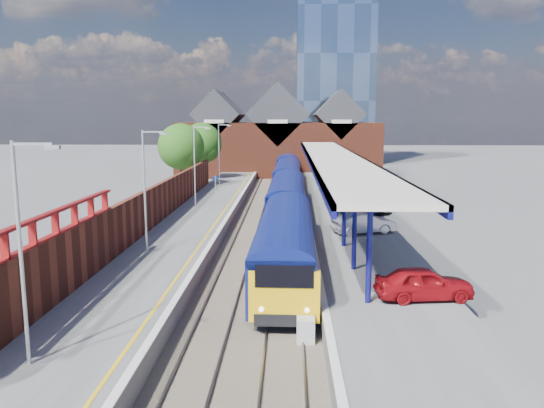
# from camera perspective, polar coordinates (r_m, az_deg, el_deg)

# --- Properties ---
(ground) EXTENTS (240.00, 240.00, 0.00)m
(ground) POSITION_cam_1_polar(r_m,az_deg,el_deg) (54.14, 0.07, 0.02)
(ground) COLOR #5B5B5E
(ground) RESTS_ON ground
(ballast_bed) EXTENTS (6.00, 76.00, 0.06)m
(ballast_bed) POSITION_cam_1_polar(r_m,az_deg,el_deg) (44.30, -0.33, -2.01)
(ballast_bed) COLOR #473D33
(ballast_bed) RESTS_ON ground
(rails) EXTENTS (4.51, 76.00, 0.14)m
(rails) POSITION_cam_1_polar(r_m,az_deg,el_deg) (44.28, -0.33, -1.89)
(rails) COLOR slate
(rails) RESTS_ON ground
(left_platform) EXTENTS (5.00, 76.00, 1.00)m
(left_platform) POSITION_cam_1_polar(r_m,az_deg,el_deg) (44.76, -7.39, -1.35)
(left_platform) COLOR #565659
(left_platform) RESTS_ON ground
(right_platform) EXTENTS (6.00, 76.00, 1.00)m
(right_platform) POSITION_cam_1_polar(r_m,az_deg,el_deg) (44.39, 7.43, -1.44)
(right_platform) COLOR #565659
(right_platform) RESTS_ON ground
(coping_left) EXTENTS (0.30, 76.00, 0.05)m
(coping_left) POSITION_cam_1_polar(r_m,az_deg,el_deg) (44.35, -4.40, -0.71)
(coping_left) COLOR silver
(coping_left) RESTS_ON left_platform
(coping_right) EXTENTS (0.30, 76.00, 0.05)m
(coping_right) POSITION_cam_1_polar(r_m,az_deg,el_deg) (44.11, 3.76, -0.76)
(coping_right) COLOR silver
(coping_right) RESTS_ON right_platform
(yellow_line) EXTENTS (0.14, 76.00, 0.01)m
(yellow_line) POSITION_cam_1_polar(r_m,az_deg,el_deg) (44.42, -5.17, -0.73)
(yellow_line) COLOR yellow
(yellow_line) RESTS_ON left_platform
(train) EXTENTS (3.09, 65.94, 3.45)m
(train) POSITION_cam_1_polar(r_m,az_deg,el_deg) (53.16, 1.66, 2.15)
(train) COLOR navy
(train) RESTS_ON ground
(canopy) EXTENTS (4.50, 52.00, 4.48)m
(canopy) POSITION_cam_1_polar(r_m,az_deg,el_deg) (45.66, 6.67, 4.88)
(canopy) COLOR navy
(canopy) RESTS_ON right_platform
(lamp_post_a) EXTENTS (1.48, 0.18, 7.00)m
(lamp_post_a) POSITION_cam_1_polar(r_m,az_deg,el_deg) (17.77, -25.11, -3.54)
(lamp_post_a) COLOR #A5A8AA
(lamp_post_a) RESTS_ON left_platform
(lamp_post_b) EXTENTS (1.48, 0.18, 7.00)m
(lamp_post_b) POSITION_cam_1_polar(r_m,az_deg,el_deg) (30.72, -13.32, 2.13)
(lamp_post_b) COLOR #A5A8AA
(lamp_post_b) RESTS_ON left_platform
(lamp_post_c) EXTENTS (1.48, 0.18, 7.00)m
(lamp_post_c) POSITION_cam_1_polar(r_m,az_deg,el_deg) (46.27, -8.16, 4.59)
(lamp_post_c) COLOR #A5A8AA
(lamp_post_c) RESTS_ON left_platform
(lamp_post_d) EXTENTS (1.48, 0.18, 7.00)m
(lamp_post_d) POSITION_cam_1_polar(r_m,az_deg,el_deg) (62.05, -5.61, 5.79)
(lamp_post_d) COLOR #A5A8AA
(lamp_post_d) RESTS_ON left_platform
(platform_sign) EXTENTS (0.55, 0.08, 2.50)m
(platform_sign) POSITION_cam_1_polar(r_m,az_deg,el_deg) (48.26, -6.10, 2.07)
(platform_sign) COLOR #A5A8AA
(platform_sign) RESTS_ON left_platform
(brick_wall) EXTENTS (0.35, 50.00, 3.86)m
(brick_wall) POSITION_cam_1_polar(r_m,az_deg,el_deg) (38.73, -12.77, -0.22)
(brick_wall) COLOR maroon
(brick_wall) RESTS_ON left_platform
(station_building) EXTENTS (30.00, 12.12, 13.78)m
(station_building) POSITION_cam_1_polar(r_m,az_deg,el_deg) (81.50, 0.69, 6.96)
(station_building) COLOR maroon
(station_building) RESTS_ON ground
(glass_tower) EXTENTS (14.20, 14.20, 40.30)m
(glass_tower) POSITION_cam_1_polar(r_m,az_deg,el_deg) (104.40, 6.67, 15.51)
(glass_tower) COLOR #455A76
(glass_tower) RESTS_ON ground
(tree_near) EXTENTS (5.20, 5.20, 8.10)m
(tree_near) POSITION_cam_1_polar(r_m,az_deg,el_deg) (60.62, -9.63, 5.97)
(tree_near) COLOR #382314
(tree_near) RESTS_ON ground
(tree_far) EXTENTS (5.20, 5.20, 8.10)m
(tree_far) POSITION_cam_1_polar(r_m,az_deg,el_deg) (68.30, -7.47, 6.37)
(tree_far) COLOR #382314
(tree_far) RESTS_ON ground
(parked_car_red) EXTENTS (4.29, 2.13, 1.41)m
(parked_car_red) POSITION_cam_1_polar(r_m,az_deg,el_deg) (23.74, 16.02, -8.17)
(parked_car_red) COLOR #A10D14
(parked_car_red) RESTS_ON right_platform
(parked_car_silver) EXTENTS (4.49, 2.74, 1.40)m
(parked_car_silver) POSITION_cam_1_polar(r_m,az_deg,el_deg) (36.04, 9.83, -2.04)
(parked_car_silver) COLOR silver
(parked_car_silver) RESTS_ON right_platform
(parked_car_dark) EXTENTS (4.82, 3.22, 1.30)m
(parked_car_dark) POSITION_cam_1_polar(r_m,az_deg,el_deg) (43.45, 9.88, -0.20)
(parked_car_dark) COLOR black
(parked_car_dark) RESTS_ON right_platform
(parked_car_blue) EXTENTS (4.64, 2.51, 1.24)m
(parked_car_blue) POSITION_cam_1_polar(r_m,az_deg,el_deg) (43.17, 9.93, -0.30)
(parked_car_blue) COLOR navy
(parked_car_blue) RESTS_ON right_platform
(relay_cabinet) EXTENTS (0.71, 0.91, 1.00)m
(relay_cabinet) POSITION_cam_1_polar(r_m,az_deg,el_deg) (21.24, 3.64, -13.36)
(relay_cabinet) COLOR #A4A7A9
(relay_cabinet) RESTS_ON ground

